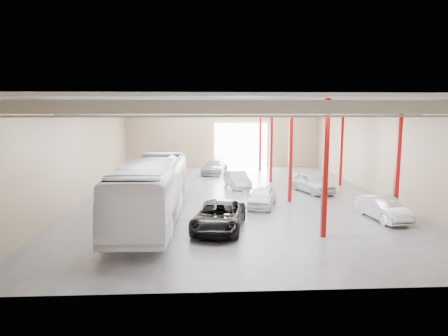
{
  "coord_description": "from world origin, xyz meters",
  "views": [
    {
      "loc": [
        -2.28,
        -29.4,
        6.39
      ],
      "look_at": [
        -0.77,
        -0.33,
        2.2
      ],
      "focal_mm": 32.0,
      "sensor_mm": 36.0,
      "label": 1
    }
  ],
  "objects": [
    {
      "name": "depot_shell",
      "position": [
        0.13,
        0.48,
        4.98
      ],
      "size": [
        22.12,
        32.12,
        7.06
      ],
      "color": "#45454A",
      "rests_on": "ground"
    },
    {
      "name": "car_right_far",
      "position": [
        6.25,
        1.19,
        0.77
      ],
      "size": [
        3.18,
        4.88,
        1.55
      ],
      "primitive_type": "imported",
      "rotation": [
        0.0,
        0.0,
        0.33
      ],
      "color": "silver",
      "rests_on": "ground"
    },
    {
      "name": "car_row_a",
      "position": [
        1.64,
        -3.31,
        0.69
      ],
      "size": [
        2.74,
        4.34,
        1.38
      ],
      "primitive_type": "imported",
      "rotation": [
        0.0,
        0.0,
        -0.3
      ],
      "color": "white",
      "rests_on": "ground"
    },
    {
      "name": "car_right_near",
      "position": [
        8.3,
        -6.97,
        0.68
      ],
      "size": [
        1.93,
        4.3,
        1.37
      ],
      "primitive_type": "imported",
      "rotation": [
        0.0,
        0.0,
        0.12
      ],
      "color": "silver",
      "rests_on": "ground"
    },
    {
      "name": "car_row_b",
      "position": [
        0.52,
        3.37,
        0.7
      ],
      "size": [
        2.14,
        4.4,
        1.39
      ],
      "primitive_type": "imported",
      "rotation": [
        0.0,
        0.0,
        0.16
      ],
      "color": "#B7B8BD",
      "rests_on": "ground"
    },
    {
      "name": "coach_bus",
      "position": [
        -5.3,
        -6.38,
        1.81
      ],
      "size": [
        3.4,
        13.08,
        3.62
      ],
      "primitive_type": "imported",
      "rotation": [
        0.0,
        0.0,
        -0.03
      ],
      "color": "white",
      "rests_on": "ground"
    },
    {
      "name": "black_sedan",
      "position": [
        -1.46,
        -8.51,
        0.75
      ],
      "size": [
        3.51,
        5.8,
        1.51
      ],
      "primitive_type": "imported",
      "rotation": [
        0.0,
        0.0,
        -0.2
      ],
      "color": "black",
      "rests_on": "ground"
    },
    {
      "name": "car_row_c",
      "position": [
        -1.15,
        11.01,
        0.7
      ],
      "size": [
        3.21,
        5.2,
        1.41
      ],
      "primitive_type": "imported",
      "rotation": [
        0.0,
        0.0,
        -0.27
      ],
      "color": "gray",
      "rests_on": "ground"
    }
  ]
}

